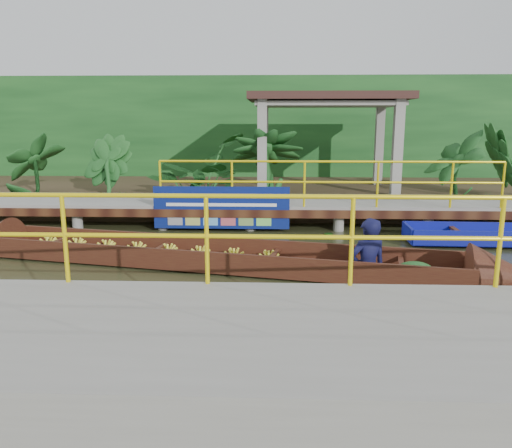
{
  "coord_description": "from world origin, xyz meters",
  "views": [
    {
      "loc": [
        1.55,
        -8.4,
        2.46
      ],
      "look_at": [
        1.21,
        0.5,
        0.6
      ],
      "focal_mm": 35.0,
      "sensor_mm": 36.0,
      "label": 1
    }
  ],
  "objects": [
    {
      "name": "ground",
      "position": [
        0.0,
        0.0,
        0.0
      ],
      "size": [
        80.0,
        80.0,
        0.0
      ],
      "primitive_type": "plane",
      "color": "#2B2F17",
      "rests_on": "ground"
    },
    {
      "name": "land_strip",
      "position": [
        0.0,
        7.5,
        0.23
      ],
      "size": [
        30.0,
        8.0,
        0.45
      ],
      "primitive_type": "cube",
      "color": "#372D1B",
      "rests_on": "ground"
    },
    {
      "name": "far_dock",
      "position": [
        0.02,
        3.43,
        0.48
      ],
      "size": [
        16.0,
        2.06,
        1.66
      ],
      "color": "gray",
      "rests_on": "ground"
    },
    {
      "name": "near_dock",
      "position": [
        1.0,
        -4.2,
        0.3
      ],
      "size": [
        18.0,
        2.4,
        1.73
      ],
      "color": "gray",
      "rests_on": "ground"
    },
    {
      "name": "pavilion",
      "position": [
        3.0,
        6.3,
        2.82
      ],
      "size": [
        4.4,
        3.0,
        3.0
      ],
      "color": "gray",
      "rests_on": "ground"
    },
    {
      "name": "foliage_backdrop",
      "position": [
        0.0,
        10.0,
        2.0
      ],
      "size": [
        30.0,
        0.8,
        4.0
      ],
      "primitive_type": "cube",
      "color": "#143F18",
      "rests_on": "ground"
    },
    {
      "name": "vendor_boat",
      "position": [
        0.77,
        -0.22,
        0.24
      ],
      "size": [
        10.25,
        3.11,
        2.18
      ],
      "rotation": [
        0.0,
        0.0,
        -0.21
      ],
      "color": "#36140E",
      "rests_on": "ground"
    },
    {
      "name": "blue_banner",
      "position": [
        0.36,
        2.48,
        0.56
      ],
      "size": [
        3.03,
        0.04,
        0.95
      ],
      "color": "navy",
      "rests_on": "ground"
    },
    {
      "name": "tropical_plants",
      "position": [
        1.13,
        5.3,
        1.36
      ],
      "size": [
        14.45,
        1.45,
        1.82
      ],
      "color": "#143F18",
      "rests_on": "ground"
    }
  ]
}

